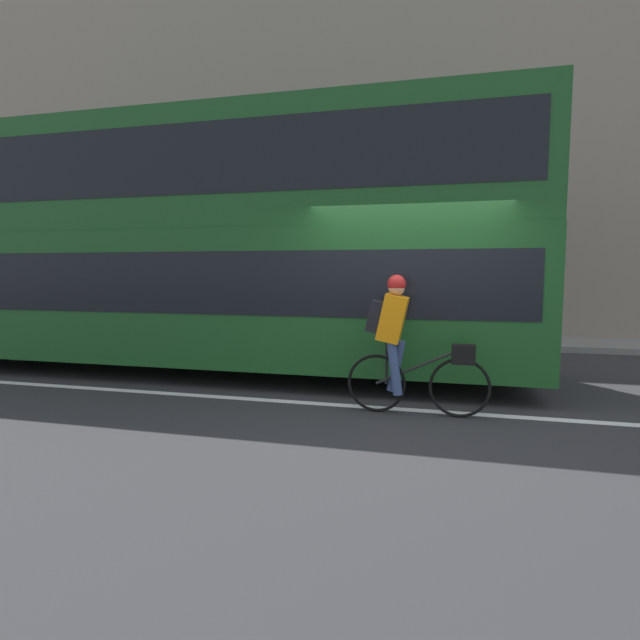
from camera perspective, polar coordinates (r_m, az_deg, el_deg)
ground_plane at (r=6.29m, az=9.50°, el=-9.83°), size 80.00×80.00×0.00m
road_center_line at (r=6.20m, az=9.42°, el=-10.02°), size 50.00×0.14×0.01m
sidewalk_curb at (r=11.88m, az=11.80°, el=-2.21°), size 60.00×1.61×0.13m
building_facade at (r=13.09m, az=12.44°, el=19.12°), size 60.00×0.30×9.48m
bus at (r=8.64m, az=-15.07°, el=8.89°), size 11.03×2.52×3.96m
cyclist_on_bike at (r=5.86m, az=9.45°, el=-2.23°), size 1.64×0.32×1.63m
trash_bin at (r=13.03m, az=-11.66°, el=0.97°), size 0.49×0.49×0.99m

